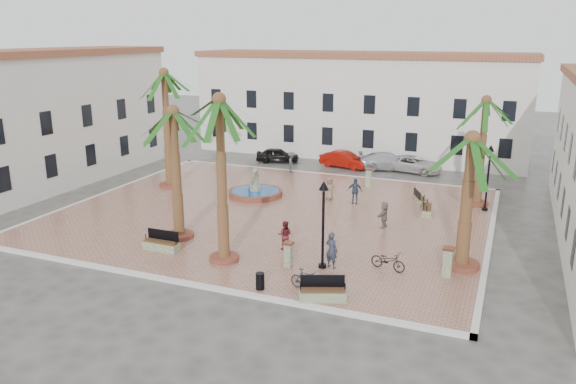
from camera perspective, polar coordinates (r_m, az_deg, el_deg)
name	(u,v)px	position (r m, az deg, el deg)	size (l,w,h in m)	color
ground	(273,215)	(35.64, -1.49, -2.31)	(120.00, 120.00, 0.00)	#56544F
plaza	(273,213)	(35.62, -1.49, -2.20)	(26.00, 22.00, 0.15)	#AD7460
kerb_n	(328,175)	(45.53, 4.05, 1.77)	(26.30, 0.30, 0.16)	silver
kerb_s	(178,282)	(26.59, -11.11, -8.93)	(26.30, 0.30, 0.16)	silver
kerb_e	(490,241)	(32.93, 19.80, -4.68)	(0.30, 22.30, 0.16)	silver
kerb_w	(108,192)	(42.32, -17.85, -0.04)	(0.30, 22.30, 0.16)	silver
building_north	(359,104)	(53.19, 7.21, 8.85)	(30.40, 7.40, 9.50)	white
building_west	(36,119)	(45.41, -24.26, 6.74)	(6.40, 24.40, 10.00)	white
fountain	(255,192)	(39.27, -3.32, 0.01)	(3.76, 3.76, 1.94)	brown
palm_nw	(165,86)	(41.26, -12.43, 10.51)	(5.24, 5.24, 8.65)	brown
palm_sw	(174,127)	(30.35, -11.55, 6.47)	(5.14, 5.14, 7.36)	brown
palm_s	(220,117)	(26.57, -6.96, 7.53)	(4.84, 4.84, 8.33)	brown
palm_e	(471,157)	(27.15, 18.08, 3.40)	(5.58, 5.58, 6.70)	brown
palm_ne	(485,113)	(38.00, 19.41, 7.59)	(4.83, 4.83, 7.22)	brown
bench_s	(161,245)	(30.15, -12.75, -5.25)	(1.97, 0.61, 1.04)	gray
bench_se	(323,294)	(24.20, 3.53, -10.27)	(2.09, 1.30, 1.06)	gray
bench_e	(427,209)	(36.33, 13.90, -1.72)	(0.79, 1.94, 0.99)	gray
bench_ne	(420,199)	(38.52, 13.22, -0.72)	(1.17, 1.77, 0.90)	gray
lamppost_s	(323,210)	(26.44, 3.61, -1.80)	(0.47, 0.47, 4.34)	black
lamppost_e	(489,166)	(37.45, 19.75, 2.47)	(0.46, 0.46, 4.27)	black
bollard_se	(288,254)	(27.26, 0.04, -6.32)	(0.49, 0.49, 1.26)	gray
bollard_n	(368,178)	(41.63, 8.17, 1.46)	(0.59, 0.59, 1.42)	gray
bollard_e	(448,261)	(27.20, 15.92, -6.80)	(0.53, 0.53, 1.44)	gray
litter_bin	(260,281)	(25.12, -2.86, -9.02)	(0.39, 0.39, 0.76)	black
cyclist_a	(332,250)	(27.18, 4.45, -5.89)	(0.66, 0.43, 1.80)	#2B3141
bicycle_a	(388,261)	(27.42, 10.13, -6.88)	(0.62, 1.77, 0.93)	black
cyclist_b	(285,235)	(29.36, -0.33, -4.40)	(0.76, 0.59, 1.57)	maroon
bicycle_b	(306,280)	(24.93, 1.88, -8.94)	(0.46, 1.63, 0.98)	black
pedestrian_fountain_a	(330,189)	(38.23, 4.26, 0.33)	(0.75, 0.49, 1.53)	#7F6A51
pedestrian_fountain_b	(355,191)	(37.52, 6.80, 0.12)	(1.00, 0.42, 1.71)	#39475F
pedestrian_north	(292,162)	(45.73, 0.36, 3.05)	(1.09, 0.63, 1.69)	#48484C
pedestrian_east	(384,215)	(33.13, 9.74, -2.28)	(1.44, 0.46, 1.55)	gray
car_black	(278,155)	(50.10, -1.07, 3.77)	(1.52, 3.79, 1.29)	black
car_red	(344,159)	(48.34, 5.74, 3.31)	(1.47, 4.23, 1.39)	#980F07
car_silver	(388,161)	(48.03, 10.14, 3.10)	(2.04, 5.01, 1.45)	silver
car_white	(413,164)	(47.64, 12.58, 2.78)	(2.20, 4.78, 1.33)	beige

